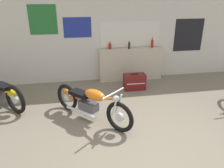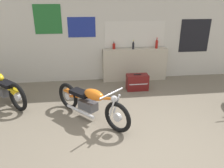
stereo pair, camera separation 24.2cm
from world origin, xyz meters
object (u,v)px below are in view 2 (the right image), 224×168
at_px(bottle_left_center, 133,45).
at_px(hard_case_darkred, 137,82).
at_px(motorcycle_orange, 90,102).
at_px(motorcycle_yellow, 1,86).
at_px(bottle_center, 157,44).
at_px(bottle_leftmost, 114,46).

xyz_separation_m(bottle_left_center, hard_case_darkred, (-0.02, -0.74, -0.89)).
height_order(motorcycle_orange, motorcycle_yellow, motorcycle_yellow).
distance_m(bottle_center, hard_case_darkred, 1.40).
height_order(bottle_left_center, bottle_center, bottle_center).
bearing_deg(motorcycle_yellow, bottle_leftmost, 21.83).
distance_m(bottle_center, motorcycle_orange, 3.11).
bearing_deg(motorcycle_orange, hard_case_darkred, 46.52).
bearing_deg(bottle_center, hard_case_darkred, -134.10).
bearing_deg(bottle_leftmost, bottle_center, -3.45).
bearing_deg(bottle_leftmost, motorcycle_orange, -109.57).
relative_size(bottle_leftmost, hard_case_darkred, 0.36).
relative_size(bottle_leftmost, motorcycle_yellow, 0.14).
xyz_separation_m(bottle_center, hard_case_darkred, (-0.74, -0.76, -0.91)).
height_order(bottle_center, motorcycle_orange, bottle_center).
bearing_deg(bottle_center, motorcycle_orange, -133.69).
bearing_deg(hard_case_darkred, bottle_leftmost, 123.15).
bearing_deg(hard_case_darkred, bottle_center, 45.90).
bearing_deg(bottle_left_center, motorcycle_orange, -122.27).
xyz_separation_m(bottle_left_center, bottle_center, (0.72, 0.02, 0.02)).
height_order(bottle_left_center, motorcycle_yellow, bottle_left_center).
height_order(bottle_center, hard_case_darkred, bottle_center).
distance_m(bottle_center, motorcycle_yellow, 4.41).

